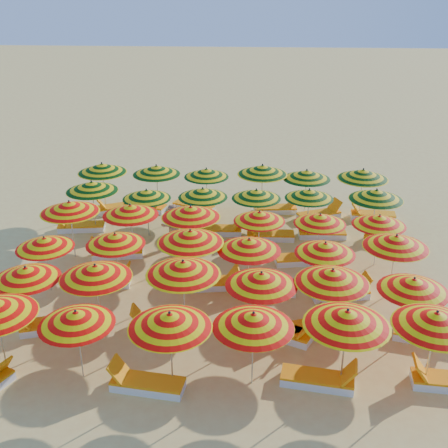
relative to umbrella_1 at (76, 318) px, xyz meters
The scene contains 63 objects.
ground 6.14m from the umbrella_1, 59.02° to the left, with size 120.00×120.00×0.00m, color #E1C164.
umbrella_1 is the anchor object (origin of this frame).
umbrella_2 2.20m from the umbrella_1, ahead, with size 2.19×2.19×2.03m.
umbrella_3 4.06m from the umbrella_1, ahead, with size 1.96×1.96×1.99m.
umbrella_4 6.14m from the umbrella_1, ahead, with size 2.29×2.29×2.10m.
umbrella_5 8.12m from the umbrella_1, ahead, with size 2.36×2.36×2.07m.
umbrella_6 2.75m from the umbrella_1, 134.84° to the left, with size 2.33×2.33×1.90m.
umbrella_7 1.97m from the umbrella_1, 92.29° to the left, with size 2.10×2.10×2.02m.
umbrella_8 3.09m from the umbrella_1, 44.64° to the left, with size 2.55×2.55×2.11m.
umbrella_9 4.63m from the umbrella_1, 24.07° to the left, with size 2.39×2.39×1.98m.
umbrella_10 6.38m from the umbrella_1, 18.82° to the left, with size 2.23×2.23×2.04m.
umbrella_11 8.30m from the umbrella_1, 13.62° to the left, with size 2.28×2.28×1.91m.
umbrella_12 4.45m from the umbrella_1, 118.92° to the left, with size 2.07×2.07×1.82m.
umbrella_13 4.16m from the umbrella_1, 91.38° to the left, with size 2.14×2.14×1.88m.
umbrella_14 4.62m from the umbrella_1, 62.19° to the left, with size 2.43×2.43×2.09m.
umbrella_15 5.48m from the umbrella_1, 45.06° to the left, with size 2.17×2.17×1.97m.
umbrella_16 7.25m from the umbrella_1, 33.23° to the left, with size 2.23×2.23×1.86m.
umbrella_17 9.16m from the umbrella_1, 27.67° to the left, with size 2.26×2.26×2.02m.
umbrella_18 6.46m from the umbrella_1, 108.84° to the left, with size 2.52×2.52×2.07m.
umbrella_19 6.21m from the umbrella_1, 90.80° to the left, with size 2.33×2.33×1.96m.
umbrella_20 6.32m from the umbrella_1, 72.12° to the left, with size 2.32×2.32×2.04m.
umbrella_21 7.53m from the umbrella_1, 56.42° to the left, with size 1.72×1.72×1.80m.
umbrella_22 8.69m from the umbrella_1, 45.21° to the left, with size 1.97×1.97×1.81m.
umbrella_23 10.07m from the umbrella_1, 37.42° to the left, with size 2.22×2.22×1.84m.
umbrella_24 8.46m from the umbrella_1, 103.28° to the left, with size 2.35×2.35×2.01m.
umbrella_25 7.94m from the umbrella_1, 89.14° to the left, with size 1.93×1.93×1.84m.
umbrella_26 8.38m from the umbrella_1, 75.29° to the left, with size 2.09×2.09×1.89m.
umbrella_27 9.08m from the umbrella_1, 63.56° to the left, with size 1.91×1.91×1.87m.
umbrella_28 10.20m from the umbrella_1, 54.43° to the left, with size 2.25×2.25×1.86m.
umbrella_29 11.48m from the umbrella_1, 44.18° to the left, with size 2.22×2.22×2.02m.
umbrella_30 10.40m from the umbrella_1, 101.51° to the left, with size 2.35×2.35×2.06m.
umbrella_31 10.23m from the umbrella_1, 89.54° to the left, with size 2.15×2.15×2.00m.
umbrella_32 10.53m from the umbrella_1, 78.76° to the left, with size 2.33×2.33×1.88m.
umbrella_33 11.13m from the umbrella_1, 67.51° to the left, with size 2.53×2.53×2.09m.
umbrella_34 11.76m from the umbrella_1, 59.51° to the left, with size 2.20×2.20×1.96m.
umbrella_35 12.89m from the umbrella_1, 51.10° to the left, with size 2.53×2.53×2.08m.
lounger_1 2.22m from the umbrella_1, 12.32° to the right, with size 1.79×0.80×0.69m.
lounger_2 5.83m from the umbrella_1, ahead, with size 1.80×0.84×0.69m.
lounger_3 8.75m from the umbrella_1, ahead, with size 1.78×0.73×0.69m.
lounger_4 2.79m from the umbrella_1, 127.69° to the left, with size 1.83×1.08×0.69m.
lounger_5 3.00m from the umbrella_1, 52.17° to the left, with size 1.78×0.74×0.69m.
lounger_6 5.41m from the umbrella_1, 21.74° to the left, with size 1.82×1.26×0.69m.
lounger_7 6.03m from the umbrella_1, 21.19° to the left, with size 1.83×1.14×0.69m.
lounger_8 9.01m from the umbrella_1, 12.78° to the left, with size 1.82×0.97×0.69m.
lounger_9 4.57m from the umbrella_1, 98.00° to the left, with size 1.78×0.75×0.69m.
lounger_10 5.35m from the umbrella_1, 57.61° to the left, with size 1.80×0.83×0.69m.
lounger_11 6.15m from the umbrella_1, 42.80° to the left, with size 1.78×0.76×0.69m.
lounger_12 7.93m from the umbrella_1, 31.24° to the left, with size 1.81×0.91×0.69m.
lounger_13 6.42m from the umbrella_1, 96.30° to the left, with size 1.81×0.87×0.69m.
lounger_14 8.44m from the umbrella_1, 47.45° to the left, with size 1.81×0.88×0.69m.
lounger_15 8.73m from the umbrella_1, 107.17° to the left, with size 1.79×0.81×0.69m.
lounger_16 8.80m from the umbrella_1, 71.68° to the left, with size 1.75×0.63×0.69m.
lounger_17 9.23m from the umbrella_1, 60.07° to the left, with size 1.75×0.62×0.69m.
lounger_18 10.52m from the umbrella_1, 51.82° to the left, with size 1.75×0.64×0.69m.
lounger_19 11.79m from the umbrella_1, 41.63° to the left, with size 1.82×1.02×0.69m.
lounger_20 10.35m from the umbrella_1, 98.82° to the left, with size 1.82×1.25×0.69m.
lounger_21 10.41m from the umbrella_1, 92.34° to the left, with size 1.82×1.00×0.69m.
lounger_22 10.65m from the umbrella_1, 81.58° to the left, with size 1.82×1.25×0.69m.
lounger_23 11.58m from the umbrella_1, 64.98° to the left, with size 1.78×0.75×0.69m.
lounger_24 11.99m from the umbrella_1, 56.53° to the left, with size 1.82×1.23×0.69m.
lounger_25 13.28m from the umbrella_1, 49.32° to the left, with size 1.77×0.71×0.69m.
beachgoer_a 7.23m from the umbrella_1, 31.09° to the left, with size 0.56×0.37×1.55m, color tan.
beachgoer_b 7.36m from the umbrella_1, 81.44° to the left, with size 0.74×0.58×1.52m, color tan.
Camera 1 is at (1.01, -15.65, 8.89)m, focal length 45.00 mm.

